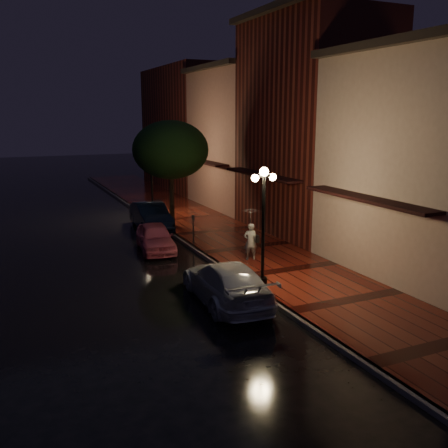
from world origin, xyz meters
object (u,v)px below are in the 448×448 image
silver_car (226,283)px  pink_car (155,237)px  streetlamp_near (263,220)px  streetlamp_far (152,176)px  woman_with_umbrella (251,226)px  street_tree (171,152)px  navy_car (151,216)px  parking_meter (193,227)px

silver_car → pink_car: bearing=-83.9°
streetlamp_near → pink_car: (-2.03, 6.66, -1.95)m
streetlamp_near → streetlamp_far: size_ratio=1.00×
woman_with_umbrella → pink_car: bearing=-33.1°
pink_car → street_tree: bearing=70.0°
streetlamp_far → street_tree: (0.26, -3.01, 1.64)m
streetlamp_near → streetlamp_far: bearing=90.0°
street_tree → streetlamp_far: bearing=94.9°
streetlamp_far → silver_car: size_ratio=0.89×
streetlamp_far → navy_car: streetlamp_far is taller
street_tree → silver_car: size_ratio=1.19×
street_tree → pink_car: street_tree is taller
streetlamp_near → navy_car: (-0.95, 11.09, -1.86)m
streetlamp_near → pink_car: bearing=106.9°
silver_car → parking_meter: (1.54, 7.14, 0.31)m
navy_car → woman_with_umbrella: bearing=-73.0°
silver_car → woman_with_umbrella: (2.86, 3.76, 0.92)m
streetlamp_near → silver_car: bearing=-159.8°
street_tree → navy_car: (-1.21, 0.10, -3.51)m
streetlamp_near → pink_car: streetlamp_near is taller
pink_car → navy_car: (1.08, 4.43, 0.09)m
streetlamp_far → pink_car: (-2.03, -7.34, -1.95)m
streetlamp_near → streetlamp_far: (0.00, 14.00, 0.00)m
street_tree → parking_meter: (-0.46, -4.49, -3.23)m
pink_car → parking_meter: size_ratio=2.66×
navy_car → silver_car: size_ratio=0.92×
pink_car → parking_meter: (1.83, -0.16, 0.37)m
navy_car → parking_meter: parking_meter is taller
navy_car → pink_car: bearing=-101.3°
navy_car → silver_car: 11.76m
street_tree → navy_car: street_tree is taller
streetlamp_near → parking_meter: (-0.20, 6.50, -1.58)m
streetlamp_far → navy_car: (-0.95, -2.91, -1.86)m
streetlamp_near → navy_car: size_ratio=0.97×
streetlamp_near → woman_with_umbrella: size_ratio=1.93×
street_tree → pink_car: (-2.29, -4.33, -3.60)m
pink_car → navy_car: navy_car is taller
streetlamp_near → streetlamp_far: same height
pink_car → parking_meter: bearing=2.8°
streetlamp_far → silver_car: (-1.74, -14.64, -1.89)m
streetlamp_near → streetlamp_far: 14.00m
street_tree → pink_car: 6.08m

